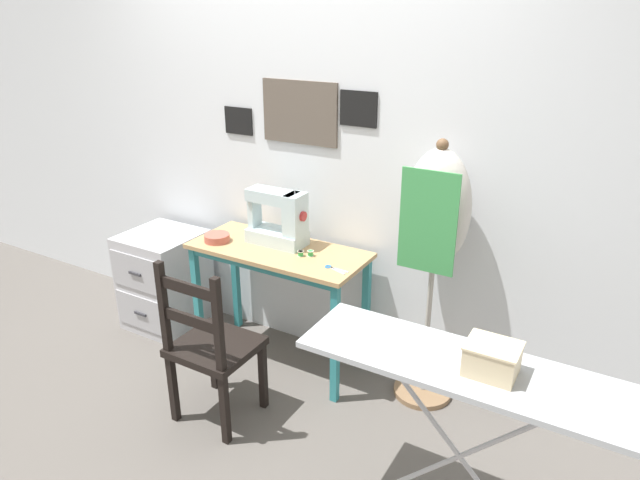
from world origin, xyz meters
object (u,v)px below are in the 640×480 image
(wooden_chair, at_px, (212,348))
(scissors, at_px, (333,268))
(dress_form, at_px, (436,222))
(filing_cabinet, at_px, (165,280))
(storage_box, at_px, (492,359))
(thread_spool_mid_table, at_px, (311,253))
(fabric_bowl, at_px, (217,238))
(ironing_board, at_px, (469,375))
(sewing_machine, at_px, (280,220))
(thread_spool_near_machine, at_px, (301,254))

(wooden_chair, bearing_deg, scissors, 53.22)
(wooden_chair, relative_size, dress_form, 0.63)
(filing_cabinet, bearing_deg, storage_box, -16.42)
(thread_spool_mid_table, distance_m, dress_form, 0.72)
(thread_spool_mid_table, xyz_separation_m, storage_box, (1.17, -0.70, 0.12))
(scissors, distance_m, wooden_chair, 0.74)
(fabric_bowl, xyz_separation_m, storage_box, (1.75, -0.61, 0.11))
(ironing_board, xyz_separation_m, storage_box, (0.07, -0.01, 0.10))
(sewing_machine, relative_size, thread_spool_near_machine, 9.96)
(sewing_machine, distance_m, storage_box, 1.60)
(ironing_board, bearing_deg, wooden_chair, 176.72)
(fabric_bowl, xyz_separation_m, scissors, (0.77, 0.01, -0.02))
(scissors, xyz_separation_m, filing_cabinet, (-1.32, 0.06, -0.42))
(thread_spool_near_machine, xyz_separation_m, wooden_chair, (-0.17, -0.59, -0.33))
(thread_spool_mid_table, bearing_deg, fabric_bowl, -171.19)
(filing_cabinet, xyz_separation_m, dress_form, (1.79, 0.13, 0.71))
(dress_form, distance_m, ironing_board, 0.95)
(fabric_bowl, height_order, dress_form, dress_form)
(sewing_machine, xyz_separation_m, dress_form, (0.90, 0.05, 0.14))
(filing_cabinet, height_order, ironing_board, ironing_board)
(fabric_bowl, relative_size, filing_cabinet, 0.23)
(sewing_machine, height_order, fabric_bowl, sewing_machine)
(ironing_board, bearing_deg, storage_box, -5.54)
(thread_spool_near_machine, distance_m, storage_box, 1.39)
(sewing_machine, xyz_separation_m, wooden_chair, (0.03, -0.68, -0.47))
(wooden_chair, bearing_deg, thread_spool_mid_table, 70.92)
(thread_spool_near_machine, xyz_separation_m, filing_cabinet, (-1.08, 0.01, -0.43))
(filing_cabinet, bearing_deg, thread_spool_mid_table, 1.18)
(sewing_machine, xyz_separation_m, thread_spool_near_machine, (0.19, -0.09, -0.14))
(thread_spool_mid_table, distance_m, wooden_chair, 0.73)
(ironing_board, bearing_deg, thread_spool_near_machine, 149.77)
(wooden_chair, distance_m, filing_cabinet, 1.10)
(scissors, xyz_separation_m, wooden_chair, (-0.40, -0.54, -0.32))
(storage_box, bearing_deg, ironing_board, 174.46)
(sewing_machine, xyz_separation_m, filing_cabinet, (-0.89, -0.08, -0.57))
(sewing_machine, bearing_deg, storage_box, -28.41)
(thread_spool_near_machine, height_order, wooden_chair, wooden_chair)
(filing_cabinet, xyz_separation_m, ironing_board, (2.22, -0.67, 0.45))
(thread_spool_mid_table, bearing_deg, dress_form, 9.43)
(scissors, relative_size, dress_form, 0.10)
(thread_spool_mid_table, xyz_separation_m, ironing_board, (1.09, -0.69, 0.02))
(ironing_board, bearing_deg, scissors, 146.05)
(storage_box, bearing_deg, thread_spool_mid_table, 149.02)
(filing_cabinet, bearing_deg, wooden_chair, -33.00)
(thread_spool_near_machine, bearing_deg, wooden_chair, -105.83)
(sewing_machine, distance_m, filing_cabinet, 1.06)
(scissors, bearing_deg, storage_box, -32.21)
(thread_spool_mid_table, bearing_deg, thread_spool_near_machine, -148.18)
(dress_form, relative_size, ironing_board, 1.14)
(thread_spool_mid_table, xyz_separation_m, dress_form, (0.66, 0.11, 0.27))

